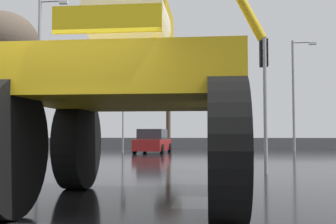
{
  "coord_description": "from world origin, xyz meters",
  "views": [
    {
      "loc": [
        1.91,
        -4.45,
        1.15
      ],
      "look_at": [
        0.97,
        4.23,
        1.63
      ],
      "focal_mm": 44.75,
      "sensor_mm": 36.0,
      "label": 1
    }
  ],
  "objects_px": {
    "traffic_signal_near_right": "(264,73)",
    "bare_tree_left": "(3,42)",
    "sedan_ahead": "(153,142)",
    "traffic_signal_far_left": "(124,109)",
    "oversize_sprayer": "(134,96)",
    "streetlight_far_right": "(295,89)",
    "streetlight_far_left": "(41,69)",
    "bare_tree_far_center": "(168,88)"
  },
  "relations": [
    {
      "from": "traffic_signal_near_right",
      "to": "bare_tree_left",
      "type": "height_order",
      "value": "bare_tree_left"
    },
    {
      "from": "sedan_ahead",
      "to": "traffic_signal_far_left",
      "type": "xyz_separation_m",
      "value": [
        -2.06,
        0.73,
        2.16
      ]
    },
    {
      "from": "oversize_sprayer",
      "to": "streetlight_far_right",
      "type": "distance_m",
      "value": 24.7
    },
    {
      "from": "sedan_ahead",
      "to": "streetlight_far_right",
      "type": "height_order",
      "value": "streetlight_far_right"
    },
    {
      "from": "oversize_sprayer",
      "to": "sedan_ahead",
      "type": "xyz_separation_m",
      "value": [
        -2.48,
        19.27,
        -1.11
      ]
    },
    {
      "from": "oversize_sprayer",
      "to": "streetlight_far_left",
      "type": "height_order",
      "value": "streetlight_far_left"
    },
    {
      "from": "oversize_sprayer",
      "to": "streetlight_far_left",
      "type": "relative_size",
      "value": 0.57
    },
    {
      "from": "streetlight_far_left",
      "to": "bare_tree_far_center",
      "type": "distance_m",
      "value": 18.21
    },
    {
      "from": "streetlight_far_left",
      "to": "bare_tree_left",
      "type": "bearing_deg",
      "value": -133.75
    },
    {
      "from": "traffic_signal_near_right",
      "to": "bare_tree_left",
      "type": "distance_m",
      "value": 15.86
    },
    {
      "from": "streetlight_far_right",
      "to": "bare_tree_far_center",
      "type": "bearing_deg",
      "value": 136.26
    },
    {
      "from": "sedan_ahead",
      "to": "streetlight_far_left",
      "type": "distance_m",
      "value": 8.13
    },
    {
      "from": "oversize_sprayer",
      "to": "traffic_signal_far_left",
      "type": "distance_m",
      "value": 20.54
    },
    {
      "from": "streetlight_far_left",
      "to": "traffic_signal_far_left",
      "type": "bearing_deg",
      "value": 45.63
    },
    {
      "from": "traffic_signal_near_right",
      "to": "streetlight_far_right",
      "type": "height_order",
      "value": "streetlight_far_right"
    },
    {
      "from": "bare_tree_left",
      "to": "oversize_sprayer",
      "type": "bearing_deg",
      "value": -54.97
    },
    {
      "from": "oversize_sprayer",
      "to": "traffic_signal_near_right",
      "type": "bearing_deg",
      "value": -27.14
    },
    {
      "from": "streetlight_far_right",
      "to": "bare_tree_left",
      "type": "height_order",
      "value": "streetlight_far_right"
    },
    {
      "from": "streetlight_far_right",
      "to": "bare_tree_left",
      "type": "distance_m",
      "value": 19.62
    },
    {
      "from": "streetlight_far_left",
      "to": "sedan_ahead",
      "type": "bearing_deg",
      "value": 28.95
    },
    {
      "from": "streetlight_far_left",
      "to": "streetlight_far_right",
      "type": "height_order",
      "value": "streetlight_far_left"
    },
    {
      "from": "traffic_signal_near_right",
      "to": "streetlight_far_left",
      "type": "xyz_separation_m",
      "value": [
        -11.45,
        10.15,
        1.93
      ]
    },
    {
      "from": "bare_tree_left",
      "to": "streetlight_far_right",
      "type": "bearing_deg",
      "value": 27.93
    },
    {
      "from": "oversize_sprayer",
      "to": "bare_tree_far_center",
      "type": "xyz_separation_m",
      "value": [
        -3.0,
        33.25,
        3.91
      ]
    },
    {
      "from": "sedan_ahead",
      "to": "traffic_signal_far_left",
      "type": "relative_size",
      "value": 1.07
    },
    {
      "from": "sedan_ahead",
      "to": "bare_tree_far_center",
      "type": "height_order",
      "value": "bare_tree_far_center"
    },
    {
      "from": "sedan_ahead",
      "to": "traffic_signal_far_left",
      "type": "distance_m",
      "value": 3.08
    },
    {
      "from": "bare_tree_left",
      "to": "bare_tree_far_center",
      "type": "relative_size",
      "value": 1.11
    },
    {
      "from": "sedan_ahead",
      "to": "traffic_signal_near_right",
      "type": "height_order",
      "value": "traffic_signal_near_right"
    },
    {
      "from": "traffic_signal_far_left",
      "to": "streetlight_far_right",
      "type": "height_order",
      "value": "streetlight_far_right"
    },
    {
      "from": "oversize_sprayer",
      "to": "streetlight_far_right",
      "type": "xyz_separation_m",
      "value": [
        7.2,
        23.49,
        2.58
      ]
    },
    {
      "from": "oversize_sprayer",
      "to": "bare_tree_left",
      "type": "height_order",
      "value": "bare_tree_left"
    },
    {
      "from": "oversize_sprayer",
      "to": "sedan_ahead",
      "type": "relative_size",
      "value": 1.24
    },
    {
      "from": "traffic_signal_far_left",
      "to": "bare_tree_left",
      "type": "relative_size",
      "value": 0.5
    },
    {
      "from": "oversize_sprayer",
      "to": "streetlight_far_right",
      "type": "bearing_deg",
      "value": -17.43
    },
    {
      "from": "traffic_signal_near_right",
      "to": "traffic_signal_far_left",
      "type": "relative_size",
      "value": 1.06
    },
    {
      "from": "traffic_signal_far_left",
      "to": "streetlight_far_left",
      "type": "height_order",
      "value": "streetlight_far_left"
    },
    {
      "from": "oversize_sprayer",
      "to": "traffic_signal_near_right",
      "type": "distance_m",
      "value": 6.58
    },
    {
      "from": "streetlight_far_left",
      "to": "bare_tree_left",
      "type": "relative_size",
      "value": 1.15
    },
    {
      "from": "sedan_ahead",
      "to": "traffic_signal_near_right",
      "type": "distance_m",
      "value": 14.73
    },
    {
      "from": "traffic_signal_near_right",
      "to": "oversize_sprayer",
      "type": "bearing_deg",
      "value": -116.76
    },
    {
      "from": "streetlight_far_left",
      "to": "bare_tree_far_center",
      "type": "height_order",
      "value": "streetlight_far_left"
    }
  ]
}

